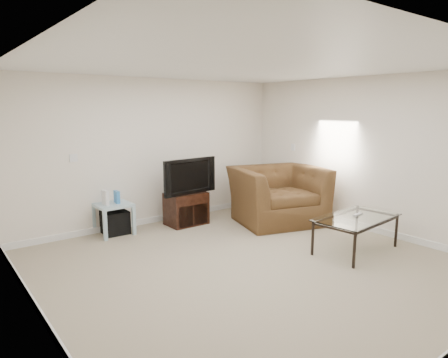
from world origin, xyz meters
TOP-DOWN VIEW (x-y plane):
  - floor at (0.00, 0.00)m, footprint 5.00×5.00m
  - ceiling at (0.00, 0.00)m, footprint 5.00×5.00m
  - wall_back at (0.00, 2.50)m, footprint 5.00×0.02m
  - wall_left at (-2.50, 0.00)m, footprint 0.02×5.00m
  - wall_right at (2.50, 0.00)m, footprint 0.02×5.00m
  - plate_back at (-1.40, 2.49)m, footprint 0.12×0.02m
  - plate_right_switch at (2.49, 1.60)m, footprint 0.02×0.09m
  - plate_right_outlet at (2.49, 1.30)m, footprint 0.02×0.08m
  - tv_stand at (0.32, 2.05)m, footprint 0.67×0.47m
  - dvd_player at (0.32, 2.01)m, footprint 0.39×0.27m
  - television at (0.32, 2.02)m, footprint 0.99×0.28m
  - side_table at (-0.90, 2.28)m, footprint 0.53×0.53m
  - subwoofer at (-0.87, 2.30)m, footprint 0.39×0.39m
  - game_console at (-1.02, 2.26)m, footprint 0.06×0.17m
  - game_case at (-0.84, 2.26)m, footprint 0.06×0.15m
  - recliner at (1.70, 1.20)m, footprint 1.71×1.37m
  - coffee_table at (1.52, -0.53)m, footprint 1.32×0.82m
  - remote at (1.60, -0.49)m, footprint 0.20×0.08m

SIDE VIEW (x-z plane):
  - floor at x=0.00m, z-range 0.00..0.00m
  - subwoofer at x=-0.87m, z-range -0.01..0.37m
  - coffee_table at x=1.52m, z-range 0.00..0.49m
  - side_table at x=-0.90m, z-range 0.00..0.50m
  - tv_stand at x=0.32m, z-range 0.00..0.56m
  - plate_right_outlet at x=2.49m, z-range 0.24..0.36m
  - dvd_player at x=0.32m, z-range 0.44..0.49m
  - remote at x=1.60m, z-range 0.50..0.52m
  - game_case at x=-0.84m, z-range 0.50..0.70m
  - game_console at x=-1.02m, z-range 0.50..0.74m
  - recliner at x=1.70m, z-range 0.00..1.31m
  - television at x=0.32m, z-range 0.56..1.17m
  - wall_back at x=0.00m, z-range 0.00..2.50m
  - wall_left at x=-2.50m, z-range 0.00..2.50m
  - wall_right at x=2.50m, z-range 0.00..2.50m
  - plate_back at x=-1.40m, z-range 1.19..1.31m
  - plate_right_switch at x=2.49m, z-range 1.19..1.31m
  - ceiling at x=0.00m, z-range 2.50..2.50m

